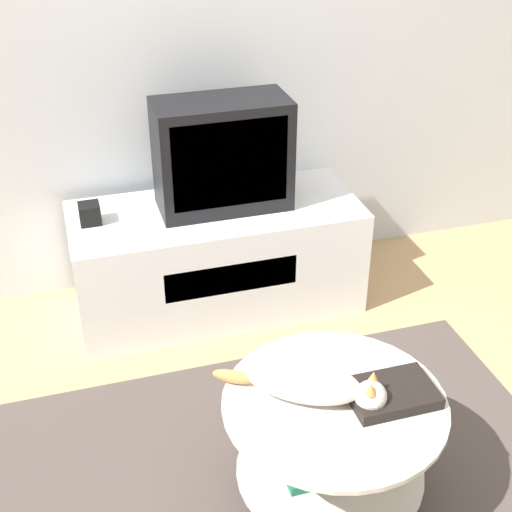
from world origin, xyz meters
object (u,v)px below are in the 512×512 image
tv (222,155)px  speaker (90,214)px  cat (310,383)px  dvd_box (391,393)px

tv → speaker: size_ratio=6.42×
tv → cat: (-0.04, -1.24, -0.25)m
tv → dvd_box: bearing=-81.2°
dvd_box → speaker: bearing=121.1°
speaker → tv: bearing=-0.4°
speaker → dvd_box: size_ratio=0.33×
tv → dvd_box: (0.20, -1.32, -0.29)m
speaker → cat: 1.37m
cat → speaker: bearing=145.9°
tv → speaker: bearing=179.6°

